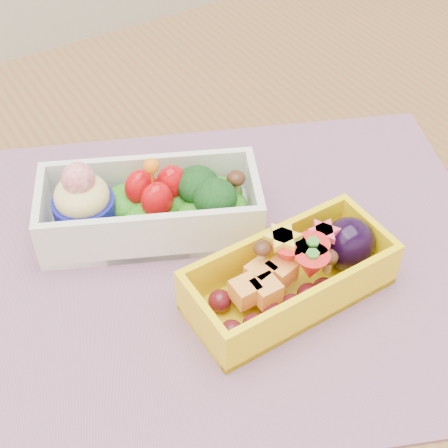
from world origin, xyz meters
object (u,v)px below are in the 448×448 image
bento_white (149,206)px  bento_yellow (294,274)px  table (242,295)px  placemat (220,262)px

bento_white → bento_yellow: size_ratio=1.25×
bento_white → table: bearing=-5.0°
placemat → bento_white: (-0.03, 0.07, 0.03)m
bento_yellow → bento_white: bearing=115.7°
table → bento_yellow: (-0.01, -0.09, 0.13)m
table → bento_yellow: bento_yellow is taller
placemat → bento_white: 0.08m
table → bento_white: size_ratio=5.65×
bento_white → bento_yellow: bento_white is taller
table → placemat: (-0.04, -0.03, 0.10)m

